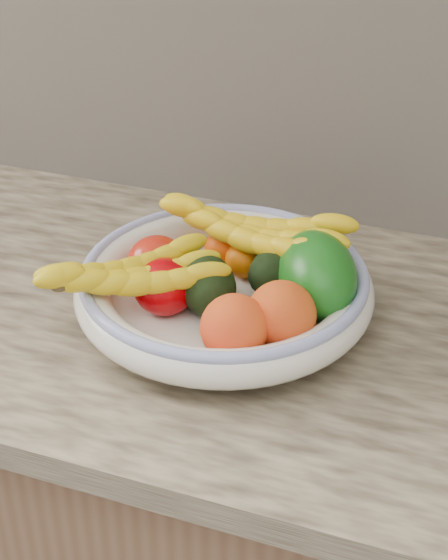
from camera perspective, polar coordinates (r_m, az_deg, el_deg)
kitchen_counter at (r=1.45m, az=0.36°, el=-16.21°), size 2.44×0.66×1.40m
fruit_bowl at (r=1.12m, az=-0.00°, el=-0.50°), size 0.39×0.39×0.08m
clementine_back_left at (r=1.19m, az=0.05°, el=2.12°), size 0.06×0.06×0.05m
clementine_back_right at (r=1.20m, az=3.87°, el=2.25°), size 0.06×0.06×0.05m
clementine_back_mid at (r=1.17m, az=1.37°, el=1.36°), size 0.07×0.07×0.05m
tomato_left at (r=1.15m, az=-4.49°, el=1.15°), size 0.08×0.08×0.07m
tomato_near_left at (r=1.10m, az=-3.96°, el=-0.44°), size 0.11×0.11×0.07m
avocado_center at (r=1.09m, az=-1.12°, el=-0.34°), size 0.12×0.13×0.07m
avocado_right at (r=1.13m, az=3.79°, el=0.68°), size 0.11×0.12×0.07m
green_mango at (r=1.10m, az=6.16°, el=0.29°), size 0.18×0.19×0.13m
peach_front at (r=1.01m, az=0.70°, el=-3.19°), size 0.10×0.10×0.08m
peach_right at (r=1.03m, az=3.83°, el=-2.34°), size 0.11×0.11×0.09m
banana_bunch_back at (r=1.15m, az=1.83°, el=2.90°), size 0.30×0.13×0.08m
banana_bunch_front at (r=1.08m, az=-6.19°, el=0.02°), size 0.26×0.25×0.07m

